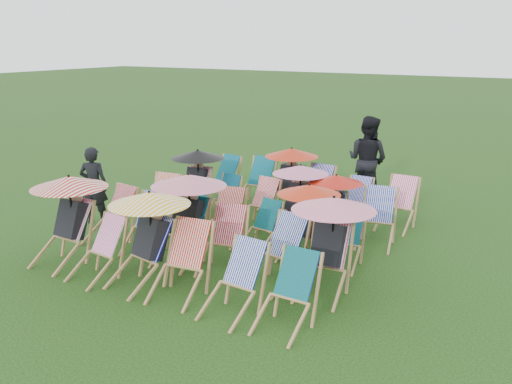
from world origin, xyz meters
The scene contains 33 objects.
ground centered at (0.00, 0.00, 0.00)m, with size 100.00×100.00×0.00m, color black.
deckchair_0 centered at (-2.01, -2.13, 0.76)m, with size 1.22×1.27×1.45m.
deckchair_1 centered at (-1.13, -2.32, 0.46)m, with size 0.70×0.90×0.92m.
deckchair_2 centered at (-0.34, -2.13, 0.75)m, with size 1.20×1.28×1.42m.
deckchair_3 centered at (0.36, -2.17, 0.51)m, with size 0.79×1.02×1.03m.
deckchair_4 centered at (1.31, -2.27, 0.48)m, with size 0.72×0.94×0.96m.
deckchair_5 centered at (2.08, -2.23, 0.47)m, with size 0.66×0.90×0.95m.
deckchair_6 centered at (-2.10, -1.05, 0.49)m, with size 0.77×0.99×0.99m.
deckchair_7 centered at (-1.29, -1.03, 0.48)m, with size 0.78×0.98×0.96m.
deckchair_8 centered at (-0.41, -1.09, 0.77)m, with size 1.23×1.29×1.46m.
deckchair_9 centered at (0.33, -1.07, 0.49)m, with size 0.81×1.00×0.97m.
deckchair_10 centered at (1.32, -1.13, 0.51)m, with size 0.84×1.04×1.01m.
deckchair_11 centered at (2.10, -1.05, 0.75)m, with size 1.20×1.28×1.42m.
deckchair_12 centered at (-1.92, 0.04, 0.50)m, with size 0.76×0.99×1.00m.
deckchair_13 centered at (-1.24, 0.05, 0.48)m, with size 0.75×0.95×0.95m.
deckchair_14 centered at (-0.37, 0.05, 0.46)m, with size 0.75×0.94×0.92m.
deckchair_15 centered at (0.35, 0.07, 0.41)m, with size 0.65×0.82×0.81m.
deckchair_16 centered at (1.20, 0.05, 0.66)m, with size 1.05×1.09×1.25m.
deckchair_17 centered at (1.91, 0.07, 0.43)m, with size 0.66×0.86×0.87m.
deckchair_18 centered at (-1.91, 1.21, 0.70)m, with size 1.11×1.21×1.32m.
deckchair_19 centered at (-1.24, 1.26, 0.41)m, with size 0.58×0.79×0.83m.
deckchair_20 centered at (-0.31, 1.14, 0.45)m, with size 0.71×0.91×0.90m.
deckchair_21 centered at (0.44, 1.25, 0.67)m, with size 1.07×1.12×1.26m.
deckchair_22 centered at (1.20, 1.24, 0.61)m, with size 0.98×1.07×1.17m.
deckchair_23 centered at (2.04, 1.27, 0.49)m, with size 0.80×1.00×0.98m.
deckchair_24 centered at (-2.08, 2.43, 0.47)m, with size 0.76×0.96×0.95m.
deckchair_25 centered at (-1.13, 2.42, 0.50)m, with size 0.69×0.95×1.00m.
deckchair_26 centered at (-0.31, 2.34, 0.70)m, with size 1.12×1.16×1.33m.
deckchair_27 centered at (0.29, 2.32, 0.50)m, with size 0.75×0.99×1.01m.
deckchair_28 centered at (1.20, 2.37, 0.43)m, with size 0.58×0.80×0.86m.
deckchair_29 centered at (2.07, 2.37, 0.48)m, with size 0.66×0.91×0.97m.
person_left centered at (-3.17, -0.38, 0.77)m, with size 0.56×0.37×1.55m, color black.
person_rear centered at (0.93, 3.78, 0.97)m, with size 0.95×0.74×1.95m, color black.
Camera 1 is at (5.10, -8.06, 3.56)m, focal length 40.00 mm.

